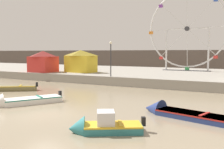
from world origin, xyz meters
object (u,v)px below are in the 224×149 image
Objects in this scene: promenade_lamp_near at (111,54)px; carnival_booth_yellow_awning at (81,61)px; motorboat_navy_blue at (176,113)px; motorboat_white_red_stripe at (18,102)px; motorboat_olive_wood at (8,88)px; ferris_wheel_white_frame at (187,30)px; motorboat_teal_painted at (100,126)px; carnival_booth_red_striped at (43,61)px.

carnival_booth_yellow_awning is at bearing 152.03° from promenade_lamp_near.
carnival_booth_yellow_awning is at bearing -25.95° from motorboat_navy_blue.
motorboat_olive_wood is at bearing -96.54° from motorboat_white_red_stripe.
carnival_booth_yellow_awning is at bearing -139.67° from ferris_wheel_white_frame.
promenade_lamp_near is at bearing -163.29° from motorboat_olive_wood.
promenade_lamp_near is (0.35, 13.62, 3.49)m from motorboat_white_red_stripe.
motorboat_teal_painted is at bearing 118.48° from motorboat_olive_wood.
motorboat_teal_painted is at bearing -43.18° from carnival_booth_red_striped.
promenade_lamp_near is at bearing -32.02° from motorboat_navy_blue.
motorboat_white_red_stripe is 19.32m from carnival_booth_red_striped.
motorboat_teal_painted is 0.30× the size of ferris_wheel_white_frame.
promenade_lamp_near reaches higher than motorboat_olive_wood.
motorboat_olive_wood is (-17.83, 2.32, 0.07)m from motorboat_navy_blue.
motorboat_teal_painted is 0.78× the size of motorboat_olive_wood.
motorboat_teal_painted reaches higher than motorboat_olive_wood.
motorboat_navy_blue is 1.25× the size of carnival_booth_yellow_awning.
motorboat_navy_blue is 1.46× the size of promenade_lamp_near.
ferris_wheel_white_frame is at bearing -163.35° from motorboat_white_red_stripe.
carnival_booth_yellow_awning is (-17.93, 15.09, 2.49)m from motorboat_navy_blue.
motorboat_white_red_stripe is 0.91× the size of motorboat_navy_blue.
motorboat_navy_blue is at bearing -31.39° from carnival_booth_red_striped.
motorboat_white_red_stripe is 18.74m from carnival_booth_yellow_awning.
ferris_wheel_white_frame is 15.71m from promenade_lamp_near.
motorboat_olive_wood is at bearing -127.43° from promenade_lamp_near.
promenade_lamp_near is (-8.61, 16.50, 3.43)m from motorboat_teal_painted.
ferris_wheel_white_frame is 3.01× the size of promenade_lamp_near.
motorboat_white_red_stripe is at bearing -91.49° from promenade_lamp_near.
motorboat_navy_blue is 26.48m from carnival_booth_red_striped.
motorboat_white_red_stripe is 1.45× the size of carnival_booth_red_striped.
motorboat_navy_blue reaches higher than motorboat_olive_wood.
carnival_booth_yellow_awning reaches higher than motorboat_teal_painted.
carnival_booth_red_striped is at bearing -73.40° from motorboat_teal_painted.
ferris_wheel_white_frame is 22.19m from carnival_booth_red_striped.
motorboat_white_red_stripe is 1.14× the size of carnival_booth_yellow_awning.
motorboat_olive_wood is at bearing 6.72° from motorboat_navy_blue.
motorboat_white_red_stripe is at bearing -50.18° from motorboat_teal_painted.
motorboat_teal_painted is 25.67m from carnival_booth_yellow_awning.
motorboat_white_red_stripe is at bearing -101.72° from ferris_wheel_white_frame.
promenade_lamp_near reaches higher than motorboat_white_red_stripe.
carnival_booth_yellow_awning is (-6.66, 17.35, 2.45)m from motorboat_white_red_stripe.
motorboat_olive_wood is (-15.53, 7.46, -0.03)m from motorboat_teal_painted.
carnival_booth_yellow_awning is (-0.10, 12.77, 2.42)m from motorboat_olive_wood.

